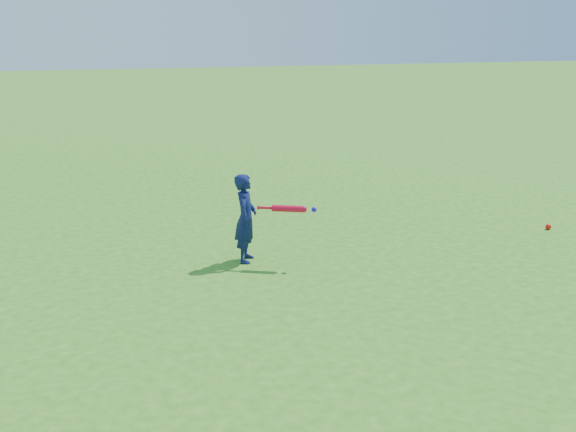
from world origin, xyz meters
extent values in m
plane|color=#32761C|center=(0.00, 0.00, 0.00)|extent=(80.00, 80.00, 0.00)
imported|color=#0F174A|center=(-0.55, 0.22, 0.53)|extent=(0.39, 0.45, 1.05)
sphere|color=red|center=(3.71, 0.10, 0.04)|extent=(0.08, 0.08, 0.08)
cylinder|color=red|center=(-0.43, 0.11, 0.67)|extent=(0.03, 0.05, 0.05)
cylinder|color=red|center=(-0.35, 0.07, 0.67)|extent=(0.17, 0.10, 0.03)
cylinder|color=red|center=(-0.12, -0.04, 0.67)|extent=(0.36, 0.23, 0.08)
sphere|color=red|center=(0.04, -0.12, 0.67)|extent=(0.08, 0.08, 0.08)
sphere|color=#190CD0|center=(0.15, -0.17, 0.67)|extent=(0.06, 0.06, 0.06)
camera|label=1|loc=(-2.35, -6.76, 2.66)|focal=40.00mm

